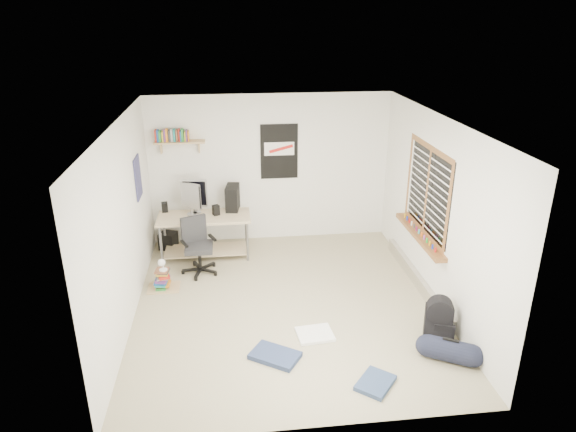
{
  "coord_description": "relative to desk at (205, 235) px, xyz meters",
  "views": [
    {
      "loc": [
        -0.68,
        -6.0,
        3.7
      ],
      "look_at": [
        0.09,
        0.49,
        1.09
      ],
      "focal_mm": 32.0,
      "sensor_mm": 36.0,
      "label": 1
    }
  ],
  "objects": [
    {
      "name": "speaker_left",
      "position": [
        -0.63,
        0.26,
        0.4
      ],
      "size": [
        0.11,
        0.11,
        0.19
      ],
      "primitive_type": "cube",
      "rotation": [
        0.0,
        0.0,
        0.15
      ],
      "color": "black",
      "rests_on": "desk"
    },
    {
      "name": "left_wall",
      "position": [
        -0.89,
        -1.64,
        0.89
      ],
      "size": [
        0.01,
        4.5,
        2.5
      ],
      "primitive_type": "cube",
      "color": "silver",
      "rests_on": "ground"
    },
    {
      "name": "desk",
      "position": [
        0.0,
        0.0,
        0.0
      ],
      "size": [
        1.58,
        1.08,
        0.66
      ],
      "primitive_type": "cube",
      "rotation": [
        0.0,
        0.0,
        0.33
      ],
      "color": "beige",
      "rests_on": "floor"
    },
    {
      "name": "poster_back_wall",
      "position": [
        1.27,
        0.59,
        1.19
      ],
      "size": [
        0.62,
        0.03,
        0.92
      ],
      "primitive_type": "cube",
      "color": "black",
      "rests_on": "back_wall"
    },
    {
      "name": "jeans_a",
      "position": [
        0.86,
        -2.78,
        -0.33
      ],
      "size": [
        0.64,
        0.59,
        0.06
      ],
      "primitive_type": "cube",
      "rotation": [
        0.0,
        0.0,
        -0.58
      ],
      "color": "navy",
      "rests_on": "floor"
    },
    {
      "name": "office_chair",
      "position": [
        -0.07,
        -0.57,
        0.12
      ],
      "size": [
        0.74,
        0.74,
        0.87
      ],
      "primitive_type": "cube",
      "rotation": [
        0.0,
        0.0,
        0.4
      ],
      "color": "#272729",
      "rests_on": "floor"
    },
    {
      "name": "monitor_left",
      "position": [
        -0.19,
        0.08,
        0.5
      ],
      "size": [
        0.35,
        0.29,
        0.4
      ],
      "primitive_type": "cube",
      "rotation": [
        0.0,
        0.0,
        -0.64
      ],
      "color": "#929297",
      "rests_on": "desk"
    },
    {
      "name": "book_stack",
      "position": [
        -0.58,
        -1.0,
        -0.21
      ],
      "size": [
        0.45,
        0.4,
        0.27
      ],
      "primitive_type": "cube",
      "rotation": [
        0.0,
        0.0,
        -0.23
      ],
      "color": "brown",
      "rests_on": "floor"
    },
    {
      "name": "poster_left_wall",
      "position": [
        -0.87,
        -0.44,
        1.14
      ],
      "size": [
        0.02,
        0.42,
        0.6
      ],
      "primitive_type": "cube",
      "color": "navy",
      "rests_on": "left_wall"
    },
    {
      "name": "right_wall",
      "position": [
        3.12,
        -1.64,
        0.89
      ],
      "size": [
        0.01,
        4.5,
        2.5
      ],
      "primitive_type": "cube",
      "color": "silver",
      "rests_on": "ground"
    },
    {
      "name": "keyboard",
      "position": [
        -0.23,
        -0.06,
        0.31
      ],
      "size": [
        0.4,
        0.17,
        0.02
      ],
      "primitive_type": "cube",
      "rotation": [
        0.0,
        0.0,
        -0.1
      ],
      "color": "black",
      "rests_on": "desk"
    },
    {
      "name": "floor",
      "position": [
        1.12,
        -1.64,
        -0.37
      ],
      "size": [
        4.0,
        4.5,
        0.01
      ],
      "primitive_type": "cube",
      "color": "gray",
      "rests_on": "ground"
    },
    {
      "name": "window",
      "position": [
        3.07,
        -1.34,
        1.08
      ],
      "size": [
        0.1,
        1.5,
        1.26
      ],
      "primitive_type": "cube",
      "color": "brown",
      "rests_on": "right_wall"
    },
    {
      "name": "speaker_right",
      "position": [
        0.19,
        0.02,
        0.4
      ],
      "size": [
        0.13,
        0.13,
        0.2
      ],
      "primitive_type": "cube",
      "rotation": [
        0.0,
        0.0,
        0.42
      ],
      "color": "black",
      "rests_on": "desk"
    },
    {
      "name": "jeans_b",
      "position": [
        1.88,
        -3.37,
        -0.34
      ],
      "size": [
        0.52,
        0.53,
        0.05
      ],
      "primitive_type": "cube",
      "rotation": [
        0.0,
        0.0,
        0.88
      ],
      "color": "navy",
      "rests_on": "floor"
    },
    {
      "name": "monitor_right",
      "position": [
        -0.14,
        0.15,
        0.52
      ],
      "size": [
        0.42,
        0.17,
        0.44
      ],
      "primitive_type": "cube",
      "rotation": [
        0.0,
        0.0,
        -0.17
      ],
      "color": "#959699",
      "rests_on": "desk"
    },
    {
      "name": "duffel_bag",
      "position": [
        2.82,
        -3.06,
        -0.22
      ],
      "size": [
        0.35,
        0.35,
        0.51
      ],
      "primitive_type": "cylinder",
      "rotation": [
        0.0,
        0.0,
        -0.52
      ],
      "color": "black",
      "rests_on": "floor"
    },
    {
      "name": "desk_lamp",
      "position": [
        -0.56,
        -1.02,
        0.02
      ],
      "size": [
        0.15,
        0.21,
        0.19
      ],
      "primitive_type": "cube",
      "rotation": [
        0.0,
        0.0,
        0.18
      ],
      "color": "white",
      "rests_on": "book_stack"
    },
    {
      "name": "baseboard_heater",
      "position": [
        3.07,
        -1.34,
        -0.28
      ],
      "size": [
        0.08,
        2.5,
        0.18
      ],
      "primitive_type": "cube",
      "color": "#B7B2A8",
      "rests_on": "floor"
    },
    {
      "name": "subwoofer",
      "position": [
        -0.63,
        0.36,
        -0.22
      ],
      "size": [
        0.32,
        0.32,
        0.28
      ],
      "primitive_type": "cube",
      "rotation": [
        0.0,
        0.0,
        -0.33
      ],
      "color": "black",
      "rests_on": "floor"
    },
    {
      "name": "tshirt",
      "position": [
        1.39,
        -2.41,
        -0.34
      ],
      "size": [
        0.47,
        0.41,
        0.04
      ],
      "primitive_type": "cube",
      "rotation": [
        0.0,
        0.0,
        0.1
      ],
      "color": "white",
      "rests_on": "floor"
    },
    {
      "name": "ceiling",
      "position": [
        1.12,
        -1.64,
        2.14
      ],
      "size": [
        4.0,
        4.5,
        0.01
      ],
      "primitive_type": "cube",
      "color": "white",
      "rests_on": "ground"
    },
    {
      "name": "wall_shelf",
      "position": [
        -0.33,
        0.5,
        1.42
      ],
      "size": [
        0.8,
        0.22,
        0.24
      ],
      "primitive_type": "cube",
      "color": "tan",
      "rests_on": "back_wall"
    },
    {
      "name": "back_wall",
      "position": [
        1.12,
        0.62,
        0.89
      ],
      "size": [
        4.0,
        0.01,
        2.5
      ],
      "primitive_type": "cube",
      "color": "silver",
      "rests_on": "ground"
    },
    {
      "name": "pc_tower",
      "position": [
        0.46,
        0.26,
        0.51
      ],
      "size": [
        0.25,
        0.43,
        0.43
      ],
      "primitive_type": "cube",
      "rotation": [
        0.0,
        0.0,
        -0.13
      ],
      "color": "black",
      "rests_on": "desk"
    },
    {
      "name": "backpack",
      "position": [
        2.87,
        -2.61,
        -0.16
      ],
      "size": [
        0.39,
        0.36,
        0.44
      ],
      "primitive_type": "cube",
      "rotation": [
        0.0,
        0.0,
        -0.34
      ],
      "color": "black",
      "rests_on": "floor"
    }
  ]
}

